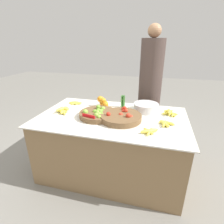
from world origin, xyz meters
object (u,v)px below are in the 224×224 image
(vendor_person, at_px, (149,93))
(tomato_basket, at_px, (121,117))
(lime_bowl, at_px, (98,114))
(metal_bowl, at_px, (146,107))
(price_sign, at_px, (89,118))

(vendor_person, bearing_deg, tomato_basket, -105.35)
(lime_bowl, xyz_separation_m, vendor_person, (0.48, 0.83, 0.04))
(metal_bowl, distance_m, price_sign, 0.69)
(vendor_person, bearing_deg, price_sign, -118.26)
(lime_bowl, height_order, metal_bowl, lime_bowl)
(tomato_basket, relative_size, metal_bowl, 1.51)
(lime_bowl, distance_m, metal_bowl, 0.56)
(tomato_basket, height_order, metal_bowl, tomato_basket)
(lime_bowl, distance_m, price_sign, 0.16)
(lime_bowl, distance_m, vendor_person, 0.96)
(metal_bowl, height_order, vendor_person, vendor_person)
(tomato_basket, xyz_separation_m, vendor_person, (0.23, 0.84, 0.04))
(metal_bowl, height_order, price_sign, metal_bowl)
(lime_bowl, bearing_deg, price_sign, -106.62)
(lime_bowl, xyz_separation_m, price_sign, (-0.05, -0.15, 0.01))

